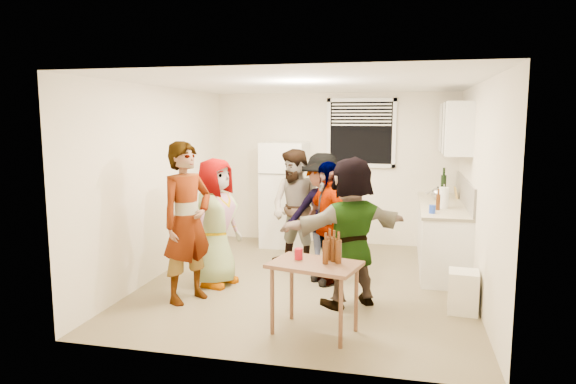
% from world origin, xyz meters
% --- Properties ---
extents(room, '(4.00, 4.50, 2.50)m').
position_xyz_m(room, '(0.00, 0.00, 0.00)').
color(room, white).
rests_on(room, ground).
extents(window, '(1.12, 0.10, 1.06)m').
position_xyz_m(window, '(0.45, 2.21, 1.85)').
color(window, white).
rests_on(window, room).
extents(refrigerator, '(0.70, 0.70, 1.70)m').
position_xyz_m(refrigerator, '(-0.75, 1.88, 0.85)').
color(refrigerator, white).
rests_on(refrigerator, ground).
extents(counter_lower, '(0.60, 2.20, 0.86)m').
position_xyz_m(counter_lower, '(1.70, 1.15, 0.43)').
color(counter_lower, white).
rests_on(counter_lower, ground).
extents(countertop, '(0.64, 2.22, 0.04)m').
position_xyz_m(countertop, '(1.70, 1.15, 0.88)').
color(countertop, beige).
rests_on(countertop, counter_lower).
extents(backsplash, '(0.03, 2.20, 0.36)m').
position_xyz_m(backsplash, '(1.99, 1.15, 1.08)').
color(backsplash, beige).
rests_on(backsplash, countertop).
extents(upper_cabinets, '(0.34, 1.60, 0.70)m').
position_xyz_m(upper_cabinets, '(1.83, 1.35, 1.95)').
color(upper_cabinets, white).
rests_on(upper_cabinets, room).
extents(kettle, '(0.25, 0.21, 0.20)m').
position_xyz_m(kettle, '(1.65, 1.55, 0.90)').
color(kettle, silver).
rests_on(kettle, countertop).
extents(paper_towel, '(0.13, 0.13, 0.28)m').
position_xyz_m(paper_towel, '(1.68, 0.79, 0.90)').
color(paper_towel, white).
rests_on(paper_towel, countertop).
extents(wine_bottle, '(0.08, 0.08, 0.32)m').
position_xyz_m(wine_bottle, '(1.75, 1.90, 0.90)').
color(wine_bottle, black).
rests_on(wine_bottle, countertop).
extents(beer_bottle_counter, '(0.05, 0.05, 0.21)m').
position_xyz_m(beer_bottle_counter, '(1.60, 0.61, 0.90)').
color(beer_bottle_counter, '#47230C').
rests_on(beer_bottle_counter, countertop).
extents(blue_cup, '(0.08, 0.08, 0.11)m').
position_xyz_m(blue_cup, '(1.52, 0.35, 0.90)').
color(blue_cup, '#1E3DB8').
rests_on(blue_cup, countertop).
extents(picture_frame, '(0.02, 0.20, 0.16)m').
position_xyz_m(picture_frame, '(1.92, 1.73, 0.98)').
color(picture_frame, gold).
rests_on(picture_frame, countertop).
extents(trash_bin, '(0.33, 0.33, 0.46)m').
position_xyz_m(trash_bin, '(1.82, -0.62, 0.25)').
color(trash_bin, white).
rests_on(trash_bin, ground).
extents(serving_table, '(0.94, 0.74, 0.71)m').
position_xyz_m(serving_table, '(0.35, -1.51, 0.00)').
color(serving_table, brown).
rests_on(serving_table, ground).
extents(beer_bottle_table, '(0.06, 0.06, 0.22)m').
position_xyz_m(beer_bottle_table, '(0.45, -1.51, 0.71)').
color(beer_bottle_table, '#47230C').
rests_on(beer_bottle_table, serving_table).
extents(red_cup, '(0.08, 0.08, 0.11)m').
position_xyz_m(red_cup, '(0.17, -1.42, 0.71)').
color(red_cup, '#A91221').
rests_on(red_cup, serving_table).
extents(guest_grey, '(1.76, 1.20, 0.51)m').
position_xyz_m(guest_grey, '(-1.11, -0.32, 0.00)').
color(guest_grey, gray).
rests_on(guest_grey, ground).
extents(guest_stripe, '(1.93, 1.44, 0.44)m').
position_xyz_m(guest_stripe, '(-1.22, -0.93, 0.00)').
color(guest_stripe, '#141933').
rests_on(guest_stripe, ground).
extents(guest_back_left, '(1.41, 1.85, 0.63)m').
position_xyz_m(guest_back_left, '(-0.30, 0.70, 0.00)').
color(guest_back_left, brown).
rests_on(guest_back_left, ground).
extents(guest_back_right, '(1.32, 1.78, 0.60)m').
position_xyz_m(guest_back_right, '(0.10, 0.51, 0.00)').
color(guest_back_right, '#393A3D').
rests_on(guest_back_right, ground).
extents(guest_black, '(1.79, 1.68, 0.38)m').
position_xyz_m(guest_black, '(0.24, 0.07, 0.00)').
color(guest_black, black).
rests_on(guest_black, ground).
extents(guest_orange, '(2.24, 2.27, 0.50)m').
position_xyz_m(guest_orange, '(0.60, -0.66, 0.00)').
color(guest_orange, '#C47146').
rests_on(guest_orange, ground).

